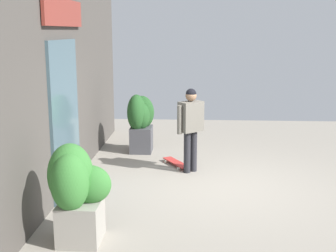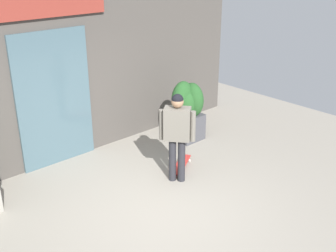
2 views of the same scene
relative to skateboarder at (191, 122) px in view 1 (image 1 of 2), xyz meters
name	(u,v)px [view 1 (image 1 of 2)]	position (x,y,z in m)	size (l,w,h in m)	color
ground_plane	(221,188)	(-0.88, -0.54, -0.99)	(12.00, 12.00, 0.00)	gray
building_facade	(60,85)	(-0.88, 2.21, 0.79)	(8.65, 0.31, 3.57)	#4C4742
skateboarder	(191,122)	(0.00, 0.00, 0.00)	(0.48, 0.51, 1.62)	#28282D
skateboard	(176,163)	(0.38, 0.28, -0.93)	(0.81, 0.60, 0.08)	red
planter_box_left	(140,120)	(1.38, 1.14, -0.26)	(0.66, 0.58, 1.31)	#47474C
planter_box_right	(76,189)	(-2.99, 1.43, -0.27)	(0.72, 0.80, 1.29)	gray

